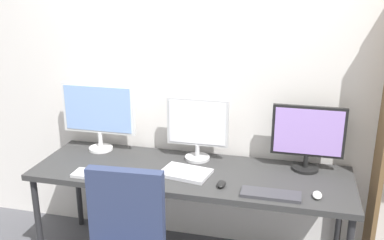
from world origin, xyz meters
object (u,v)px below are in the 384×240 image
(monitor_left, at_px, (98,112))
(keyboard_right, at_px, (271,194))
(laptop_closed, at_px, (186,173))
(mouse_left_side, at_px, (221,184))
(monitor_center, at_px, (197,127))
(mouse_right_side, at_px, (317,195))
(monitor_right, at_px, (308,135))
(keyboard_left, at_px, (100,175))
(desk, at_px, (190,178))

(monitor_left, relative_size, keyboard_right, 1.58)
(keyboard_right, distance_m, laptop_closed, 0.60)
(mouse_left_side, bearing_deg, monitor_center, 122.40)
(mouse_right_side, distance_m, laptop_closed, 0.86)
(monitor_right, height_order, keyboard_left, monitor_right)
(desk, bearing_deg, monitor_center, 90.00)
(mouse_left_side, height_order, laptop_closed, mouse_left_side)
(monitor_center, height_order, monitor_right, same)
(monitor_center, xyz_separation_m, laptop_closed, (-0.02, -0.27, -0.24))
(keyboard_right, bearing_deg, monitor_center, 141.70)
(desk, xyz_separation_m, monitor_right, (0.76, 0.21, 0.30))
(mouse_right_side, bearing_deg, monitor_right, 100.08)
(monitor_right, distance_m, laptop_closed, 0.86)
(mouse_left_side, bearing_deg, keyboard_left, -176.32)
(keyboard_right, bearing_deg, laptop_closed, 163.80)
(monitor_right, bearing_deg, mouse_right_side, -79.92)
(laptop_closed, bearing_deg, mouse_left_side, -13.78)
(laptop_closed, bearing_deg, mouse_right_side, 1.73)
(mouse_right_side, height_order, laptop_closed, mouse_right_side)
(monitor_center, xyz_separation_m, mouse_right_side, (0.83, -0.40, -0.23))
(desk, distance_m, laptop_closed, 0.09)
(keyboard_left, relative_size, mouse_right_side, 3.85)
(monitor_left, bearing_deg, mouse_right_side, -13.96)
(monitor_left, xyz_separation_m, keyboard_left, (0.20, -0.44, -0.29))
(keyboard_left, relative_size, laptop_closed, 1.15)
(keyboard_left, height_order, laptop_closed, laptop_closed)
(monitor_left, xyz_separation_m, mouse_left_side, (1.01, -0.39, -0.28))
(monitor_center, distance_m, laptop_closed, 0.36)
(monitor_left, bearing_deg, desk, -15.58)
(desk, height_order, mouse_left_side, mouse_left_side)
(monitor_center, height_order, mouse_left_side, monitor_center)
(monitor_left, distance_m, monitor_right, 1.52)
(monitor_center, relative_size, monitor_right, 0.94)
(monitor_center, bearing_deg, keyboard_right, -38.30)
(mouse_left_side, distance_m, laptop_closed, 0.29)
(desk, distance_m, monitor_left, 0.87)
(monitor_left, bearing_deg, monitor_center, -0.01)
(monitor_left, height_order, monitor_center, monitor_left)
(monitor_left, height_order, mouse_right_side, monitor_left)
(desk, height_order, mouse_right_side, mouse_right_side)
(keyboard_left, bearing_deg, monitor_right, 18.50)
(keyboard_left, xyz_separation_m, mouse_left_side, (0.81, 0.05, 0.01))
(mouse_right_side, bearing_deg, laptop_closed, 171.87)
(keyboard_right, xyz_separation_m, mouse_left_side, (-0.31, 0.05, 0.01))
(monitor_right, height_order, mouse_right_side, monitor_right)
(keyboard_right, height_order, mouse_left_side, mouse_left_side)
(monitor_right, bearing_deg, mouse_left_side, -142.78)
(mouse_right_side, bearing_deg, mouse_left_side, 179.45)
(desk, xyz_separation_m, keyboard_left, (-0.56, -0.23, 0.06))
(mouse_right_side, bearing_deg, keyboard_left, -178.10)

